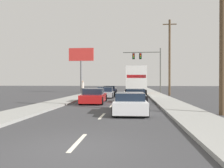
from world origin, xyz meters
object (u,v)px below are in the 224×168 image
object	(u,v)px
utility_pole_near	(222,17)
pedestrian_near_corner	(83,88)
car_silver	(106,93)
car_red	(94,96)
car_white	(130,103)
box_truck	(135,80)
car_black	(135,96)
roadside_billboard	(81,60)
utility_pole_mid	(170,57)
car_navy	(110,90)
traffic_signal_mast	(145,60)

from	to	relation	value
utility_pole_near	pedestrian_near_corner	distance (m)	20.01
pedestrian_near_corner	car_silver	bearing A→B (deg)	-40.29
car_red	car_white	distance (m)	6.62
car_red	box_truck	distance (m)	10.96
car_black	car_white	size ratio (longest dim) A/B	0.96
box_truck	roadside_billboard	xyz separation A→B (m)	(-9.24, 8.06, 3.46)
car_black	utility_pole_near	world-z (taller)	utility_pole_near
box_truck	pedestrian_near_corner	bearing A→B (deg)	-174.78
pedestrian_near_corner	car_black	bearing A→B (deg)	-51.78
car_silver	utility_pole_mid	xyz separation A→B (m)	(8.08, 4.46, 4.67)
car_white	utility_pole_near	size ratio (longest dim) A/B	0.42
car_navy	traffic_signal_mast	bearing A→B (deg)	39.63
car_red	pedestrian_near_corner	size ratio (longest dim) A/B	2.51
utility_pole_mid	roadside_billboard	distance (m)	15.56
pedestrian_near_corner	car_white	bearing A→B (deg)	-67.17
box_truck	pedestrian_near_corner	xyz separation A→B (m)	(-6.94, -0.63, -1.01)
box_truck	utility_pole_near	world-z (taller)	utility_pole_near
car_black	roadside_billboard	world-z (taller)	roadside_billboard
car_navy	utility_pole_mid	world-z (taller)	utility_pole_mid
car_black	utility_pole_near	bearing A→B (deg)	-56.82
box_truck	car_black	xyz separation A→B (m)	(-0.08, -9.35, -1.53)
car_navy	utility_pole_near	world-z (taller)	utility_pole_near
car_black	roadside_billboard	bearing A→B (deg)	117.74
car_silver	traffic_signal_mast	size ratio (longest dim) A/B	0.55
traffic_signal_mast	car_silver	bearing A→B (deg)	-115.14
car_white	utility_pole_near	distance (m)	6.95
car_navy	traffic_signal_mast	world-z (taller)	traffic_signal_mast
utility_pole_mid	car_black	bearing A→B (deg)	-114.38
car_silver	utility_pole_near	size ratio (longest dim) A/B	0.39
traffic_signal_mast	utility_pole_near	bearing A→B (deg)	-83.29
car_navy	utility_pole_near	xyz separation A→B (m)	(8.26, -19.53, 4.79)
car_silver	box_truck	distance (m)	5.22
car_silver	car_black	world-z (taller)	car_silver
car_red	roadside_billboard	xyz separation A→B (m)	(-5.58, 18.29, 4.98)
car_black	traffic_signal_mast	size ratio (longest dim) A/B	0.57
box_truck	traffic_signal_mast	bearing A→B (deg)	77.16
box_truck	traffic_signal_mast	size ratio (longest dim) A/B	1.15
car_white	pedestrian_near_corner	distance (m)	16.70
car_white	roadside_billboard	bearing A→B (deg)	110.01
utility_pole_near	utility_pole_mid	bearing A→B (deg)	89.94
car_silver	car_black	size ratio (longest dim) A/B	0.96
car_red	utility_pole_mid	bearing A→B (deg)	53.52
car_silver	utility_pole_mid	world-z (taller)	utility_pole_mid
car_black	pedestrian_near_corner	bearing A→B (deg)	128.22
box_truck	car_black	size ratio (longest dim) A/B	2.02
pedestrian_near_corner	box_truck	bearing A→B (deg)	5.22
car_red	car_white	size ratio (longest dim) A/B	1.06
box_truck	traffic_signal_mast	xyz separation A→B (m)	(1.73, 7.59, 3.32)
car_red	utility_pole_mid	world-z (taller)	utility_pole_mid
car_navy	roadside_billboard	xyz separation A→B (m)	(-5.53, 4.98, 4.98)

